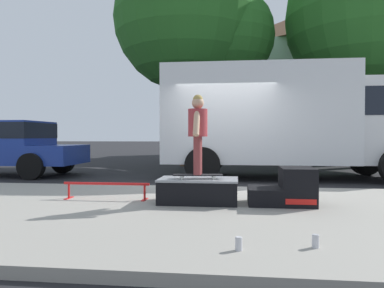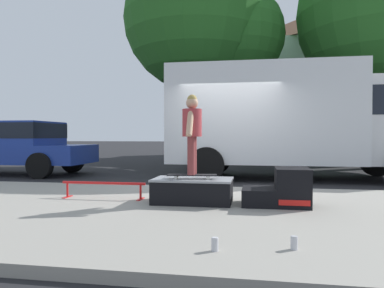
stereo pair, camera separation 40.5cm
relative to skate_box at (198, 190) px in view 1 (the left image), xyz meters
name	(u,v)px [view 1 (the left image)]	position (x,y,z in m)	size (l,w,h in m)	color
ground_plane	(224,189)	(0.33, 2.46, -0.33)	(140.00, 140.00, 0.00)	black
sidewalk_slab	(218,214)	(0.33, -0.54, -0.27)	(50.00, 5.00, 0.12)	gray
skate_box	(198,190)	(0.00, 0.00, 0.00)	(1.25, 0.73, 0.38)	black
kicker_ramp	(287,189)	(1.37, 0.00, 0.03)	(1.00, 0.69, 0.57)	black
grind_rail	(106,187)	(-1.57, 0.15, 0.01)	(1.47, 0.28, 0.28)	red
skateboard	(198,175)	(-0.01, -0.04, 0.24)	(0.80, 0.28, 0.07)	black
skater_kid	(198,128)	(-0.01, -0.04, 0.98)	(0.30, 0.64, 1.25)	brown
soda_can	(315,241)	(1.34, -2.24, -0.14)	(0.07, 0.07, 0.13)	silver
soda_can_b	(239,244)	(0.62, -2.41, -0.14)	(0.07, 0.07, 0.13)	silver
box_truck	(292,117)	(2.12, 4.66, 1.37)	(6.91, 2.63, 3.05)	white
street_tree_main	(195,22)	(-1.00, 8.64, 5.28)	(6.23, 5.66, 8.61)	brown
street_tree_neighbour	(377,22)	(5.77, 8.78, 5.09)	(6.56, 5.96, 8.57)	brown
house_behind	(310,83)	(4.80, 16.29, 3.92)	(9.54, 8.23, 8.40)	silver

